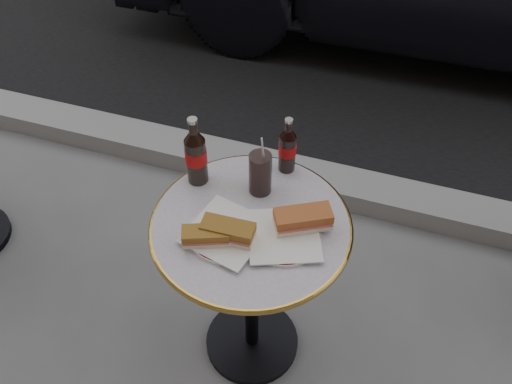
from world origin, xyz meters
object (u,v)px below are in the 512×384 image
(bistro_table, at_px, (252,291))
(cola_bottle_left, at_px, (195,151))
(plate_left, at_px, (227,233))
(plate_right, at_px, (284,237))
(cola_bottle_right, at_px, (288,145))
(cola_glass, at_px, (260,173))

(bistro_table, bearing_deg, cola_bottle_left, 150.76)
(plate_left, distance_m, plate_right, 0.17)
(bistro_table, bearing_deg, plate_right, -12.17)
(bistro_table, relative_size, cola_bottle_right, 3.50)
(plate_left, relative_size, cola_bottle_right, 1.09)
(cola_bottle_left, xyz_separation_m, cola_bottle_right, (0.26, 0.14, -0.02))
(bistro_table, relative_size, cola_bottle_left, 2.91)
(cola_bottle_right, bearing_deg, bistro_table, -97.74)
(cola_bottle_right, bearing_deg, cola_glass, -113.38)
(bistro_table, xyz_separation_m, plate_left, (-0.05, -0.07, 0.37))
(cola_glass, bearing_deg, cola_bottle_left, -175.09)
(bistro_table, bearing_deg, plate_left, -129.49)
(plate_left, xyz_separation_m, cola_bottle_right, (0.09, 0.33, 0.10))
(cola_bottle_right, relative_size, cola_glass, 1.36)
(cola_bottle_right, distance_m, cola_glass, 0.14)
(cola_glass, bearing_deg, plate_left, -100.15)
(plate_right, distance_m, cola_glass, 0.22)
(plate_right, distance_m, cola_bottle_right, 0.31)
(cola_bottle_left, distance_m, cola_bottle_right, 0.29)
(plate_right, xyz_separation_m, cola_bottle_left, (-0.33, 0.15, 0.12))
(cola_bottle_left, bearing_deg, bistro_table, -29.24)
(bistro_table, bearing_deg, cola_bottle_right, 82.26)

